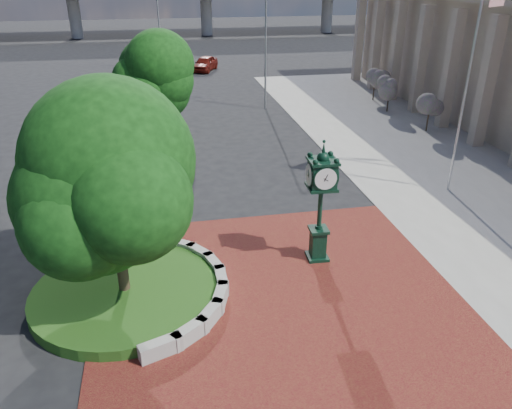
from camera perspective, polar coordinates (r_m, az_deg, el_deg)
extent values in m
plane|color=black|center=(17.69, 1.89, -8.79)|extent=(200.00, 200.00, 0.00)
cube|color=maroon|center=(16.89, 2.65, -10.61)|extent=(12.00, 12.00, 0.04)
cube|color=#9E9B93|center=(32.56, 26.30, 5.05)|extent=(20.00, 50.00, 0.04)
cube|color=#9E9B93|center=(14.84, -10.83, -15.86)|extent=(1.29, 0.76, 0.54)
cube|color=#9E9B93|center=(15.19, -7.55, -14.44)|extent=(1.20, 1.04, 0.54)
cube|color=#9E9B93|center=(15.77, -5.25, -12.58)|extent=(1.00, 1.22, 0.54)
cube|color=#9E9B93|center=(16.49, -4.07, -10.58)|extent=(0.71, 1.30, 0.54)
cube|color=#9E9B93|center=(17.29, -3.99, -8.68)|extent=(0.35, 1.25, 0.54)
cube|color=#9E9B93|center=(18.08, -4.86, -7.03)|extent=(0.71, 1.30, 0.54)
cube|color=#9E9B93|center=(18.79, -6.48, -5.74)|extent=(1.00, 1.22, 0.54)
cube|color=#9E9B93|center=(19.37, -8.65, -4.85)|extent=(1.20, 1.04, 0.54)
cube|color=#9E9B93|center=(19.78, -11.20, -4.38)|extent=(1.29, 0.76, 0.54)
cylinder|color=#1B4E16|center=(17.34, -14.68, -9.75)|extent=(6.10, 6.10, 0.40)
cube|color=black|center=(33.61, 26.79, 12.67)|extent=(0.30, 40.00, 5.50)
cylinder|color=#9E9B93|center=(85.31, -20.00, 19.45)|extent=(1.80, 1.80, 6.00)
cylinder|color=#9E9B93|center=(84.92, -5.69, 20.73)|extent=(1.80, 1.80, 6.00)
cylinder|color=#9E9B93|center=(89.14, 8.11, 20.84)|extent=(1.80, 1.80, 6.00)
cylinder|color=#38281C|center=(16.85, -15.02, -7.29)|extent=(0.36, 0.36, 2.17)
sphere|color=#0F340E|center=(15.62, -16.10, 0.91)|extent=(5.20, 5.20, 5.20)
cylinder|color=#38281C|center=(33.46, -11.86, 9.39)|extent=(0.36, 0.36, 1.92)
sphere|color=#0F340E|center=(32.92, -12.22, 13.20)|extent=(4.40, 4.40, 4.40)
cube|color=black|center=(19.06, 6.99, -5.95)|extent=(0.81, 0.81, 0.16)
cube|color=black|center=(18.75, 7.08, -4.38)|extent=(0.56, 0.56, 1.07)
cube|color=black|center=(18.48, 7.18, -2.87)|extent=(0.71, 0.71, 0.12)
cylinder|color=black|center=(18.08, 7.33, -0.40)|extent=(0.17, 0.17, 1.65)
cube|color=black|center=(17.55, 7.57, 3.48)|extent=(0.91, 0.91, 0.87)
cylinder|color=white|center=(17.14, 7.97, 2.91)|extent=(0.78, 0.09, 0.78)
cylinder|color=white|center=(17.95, 7.18, 4.03)|extent=(0.78, 0.09, 0.78)
cylinder|color=white|center=(17.43, 6.12, 3.41)|extent=(0.09, 0.78, 0.78)
cylinder|color=white|center=(17.67, 8.99, 3.55)|extent=(0.09, 0.78, 0.78)
sphere|color=black|center=(17.33, 7.68, 5.33)|extent=(0.43, 0.43, 0.43)
cone|color=black|center=(17.22, 7.74, 6.33)|extent=(0.17, 0.17, 0.49)
imported|color=#61150D|center=(54.74, -5.85, 15.74)|extent=(3.45, 4.80, 1.52)
cylinder|color=silver|center=(24.96, 22.79, 11.64)|extent=(0.12, 0.12, 9.60)
cylinder|color=slate|center=(38.69, 1.11, 16.90)|extent=(0.15, 0.15, 8.32)
cylinder|color=slate|center=(54.66, -11.01, 19.31)|extent=(0.16, 0.16, 8.88)
cylinder|color=#38281C|center=(35.43, 18.98, 8.83)|extent=(0.10, 0.10, 1.20)
sphere|color=#A55295|center=(35.18, 19.21, 10.38)|extent=(1.20, 1.20, 1.20)
cylinder|color=#38281C|center=(39.63, 14.81, 11.04)|extent=(0.10, 0.10, 1.20)
sphere|color=#A55295|center=(39.41, 14.98, 12.44)|extent=(1.20, 1.20, 1.20)
cylinder|color=#38281C|center=(42.95, 13.28, 12.28)|extent=(0.10, 0.10, 1.20)
sphere|color=#A55295|center=(42.75, 13.42, 13.58)|extent=(1.20, 1.20, 1.20)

